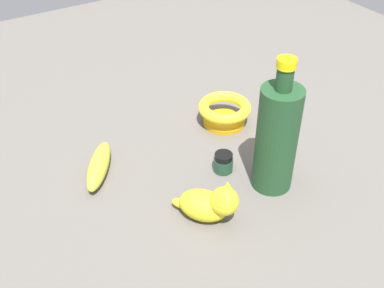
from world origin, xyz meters
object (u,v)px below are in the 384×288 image
at_px(bottle_tall, 277,137).
at_px(bowl, 225,111).
at_px(nail_polish_jar, 223,162).
at_px(banana, 99,166).
at_px(cat_figurine, 210,203).

relative_size(bottle_tall, bowl, 2.27).
bearing_deg(bottle_tall, bowl, -100.52).
bearing_deg(nail_polish_jar, banana, -29.98).
relative_size(bottle_tall, nail_polish_jar, 6.66).
relative_size(bottle_tall, cat_figurine, 2.42).
xyz_separation_m(bottle_tall, banana, (0.28, -0.21, -0.09)).
distance_m(bottle_tall, nail_polish_jar, 0.14).
relative_size(nail_polish_jar, banana, 0.27).
bearing_deg(nail_polish_jar, bowl, -125.81).
bearing_deg(bowl, bottle_tall, 79.48).
xyz_separation_m(cat_figurine, nail_polish_jar, (-0.10, -0.10, -0.02)).
height_order(bottle_tall, banana, bottle_tall).
bearing_deg(banana, cat_figurine, 62.81).
relative_size(cat_figurine, banana, 0.75).
xyz_separation_m(nail_polish_jar, banana, (0.22, -0.13, -0.00)).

